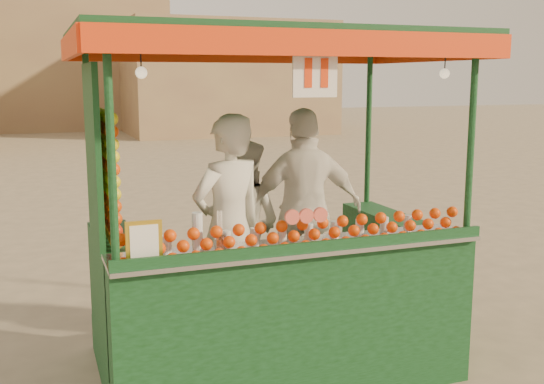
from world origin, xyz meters
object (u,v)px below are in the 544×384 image
object	(u,v)px
juice_cart	(267,268)
vendor_left	(229,228)
vendor_right	(305,210)
vendor_middle	(243,224)

from	to	relation	value
juice_cart	vendor_left	size ratio (longest dim) A/B	1.67
vendor_right	vendor_left	bearing A→B (deg)	30.17
juice_cart	vendor_middle	xyz separation A→B (m)	(0.04, 0.75, 0.21)
juice_cart	vendor_left	xyz separation A→B (m)	(-0.30, 0.09, 0.35)
vendor_left	vendor_middle	world-z (taller)	vendor_left
juice_cart	vendor_left	bearing A→B (deg)	163.64
juice_cart	vendor_right	size ratio (longest dim) A/B	1.66
vendor_left	vendor_middle	distance (m)	0.76
juice_cart	vendor_left	world-z (taller)	juice_cart
vendor_right	vendor_middle	bearing A→B (deg)	-20.64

